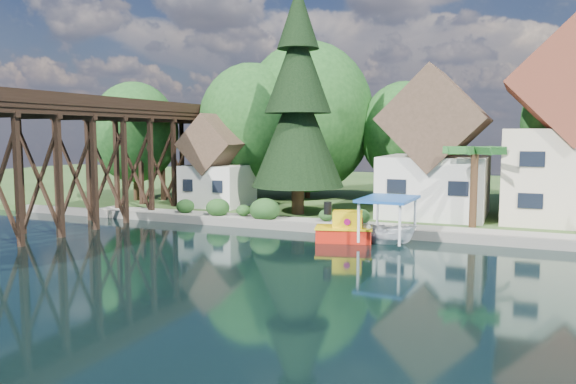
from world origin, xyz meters
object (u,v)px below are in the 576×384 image
at_px(shed, 218,167).
at_px(conifer, 298,105).
at_px(trestle_bridge, 94,152).
at_px(house_center, 569,137).
at_px(palm_tree, 475,153).
at_px(boat_canopy, 388,224).
at_px(boat_white_a, 375,235).
at_px(house_left, 436,154).
at_px(tugboat, 345,230).

xyz_separation_m(shed, conifer, (8.16, -1.95, 5.01)).
height_order(trestle_bridge, house_center, house_center).
bearing_deg(palm_tree, boat_canopy, -132.08).
bearing_deg(boat_canopy, palm_tree, 47.92).
height_order(boat_white_a, boat_canopy, boat_canopy).
height_order(palm_tree, boat_canopy, palm_tree).
relative_size(palm_tree, boat_white_a, 1.53).
xyz_separation_m(trestle_bridge, house_left, (23.00, 10.83, -0.21)).
distance_m(shed, tugboat, 16.85).
height_order(shed, boat_white_a, shed).
bearing_deg(conifer, palm_tree, -5.66).
xyz_separation_m(house_center, boat_canopy, (-10.40, -10.28, -5.21)).
xyz_separation_m(trestle_bridge, palm_tree, (26.16, 6.09, 0.09)).
bearing_deg(trestle_bridge, conifer, 29.28).
height_order(trestle_bridge, shed, trestle_bridge).
bearing_deg(boat_white_a, shed, 86.92).
xyz_separation_m(conifer, boat_canopy, (8.44, -6.33, -7.63)).
xyz_separation_m(shed, palm_tree, (21.16, -3.24, 1.61)).
bearing_deg(palm_tree, shed, 171.30).
distance_m(house_center, boat_white_a, 16.22).
distance_m(trestle_bridge, boat_white_a, 21.40).
bearing_deg(tugboat, palm_tree, 38.05).
relative_size(house_left, shed, 1.40).
bearing_deg(shed, boat_canopy, -26.51).
bearing_deg(boat_canopy, boat_white_a, 163.93).
relative_size(house_center, shed, 1.77).
height_order(house_left, house_center, house_center).
distance_m(boat_white_a, boat_canopy, 1.19).
distance_m(trestle_bridge, boat_canopy, 22.02).
bearing_deg(trestle_bridge, boat_canopy, 2.77).
bearing_deg(boat_canopy, house_left, 81.86).
bearing_deg(tugboat, house_center, 39.82).
relative_size(trestle_bridge, tugboat, 11.48).
xyz_separation_m(palm_tree, boat_white_a, (-5.38, -4.81, -5.05)).
bearing_deg(boat_white_a, house_left, 10.82).
relative_size(conifer, palm_tree, 3.06).
xyz_separation_m(trestle_bridge, house_center, (32.00, 11.33, 1.07)).
height_order(house_center, conifer, conifer).
xyz_separation_m(conifer, boat_white_a, (7.61, -6.09, -8.45)).
bearing_deg(palm_tree, house_center, 41.86).
relative_size(shed, boat_white_a, 2.12).
xyz_separation_m(boat_white_a, boat_canopy, (0.82, -0.24, 0.82)).
bearing_deg(trestle_bridge, house_center, 19.49).
relative_size(palm_tree, boat_canopy, 1.25).
xyz_separation_m(house_center, boat_white_a, (-11.22, -10.04, -6.03)).
height_order(shed, conifer, conifer).
bearing_deg(house_center, tugboat, -140.18).
bearing_deg(house_center, boat_canopy, -135.33).
bearing_deg(house_center, house_left, -176.82).
bearing_deg(house_left, trestle_bridge, -154.79).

